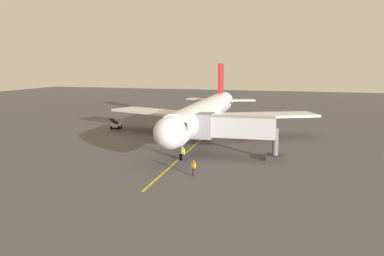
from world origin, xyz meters
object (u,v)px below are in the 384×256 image
ground_crew_wing_walker (183,154)px  belt_loader_near_nose (116,125)px  jet_bridge (229,127)px  ground_crew_marshaller (194,168)px  airplane (205,113)px

ground_crew_wing_walker → belt_loader_near_nose: bearing=-45.3°
jet_bridge → ground_crew_wing_walker: bearing=34.4°
ground_crew_marshaller → ground_crew_wing_walker: (3.06, -5.86, 0.00)m
airplane → ground_crew_marshaller: (-4.25, 20.11, -3.12)m
airplane → jet_bridge: size_ratio=3.51×
airplane → belt_loader_near_nose: bearing=-14.8°
belt_loader_near_nose → ground_crew_marshaller: bearing=131.3°
jet_bridge → airplane: bearing=-61.1°
jet_bridge → belt_loader_near_nose: size_ratio=2.43×
airplane → ground_crew_wing_walker: size_ratio=23.59×
ground_crew_marshaller → belt_loader_near_nose: size_ratio=0.36×
airplane → ground_crew_wing_walker: 14.64m
belt_loader_near_nose → airplane: bearing=165.2°
jet_bridge → belt_loader_near_nose: 28.40m
jet_bridge → ground_crew_marshaller: bearing=79.0°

